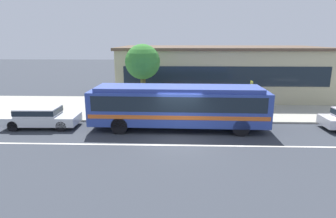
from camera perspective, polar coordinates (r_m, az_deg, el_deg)
The scene contains 9 objects.
ground_plane at distance 16.03m, azimuth 2.27°, elevation -6.18°, with size 120.00×120.00×0.00m, color #33373F.
sidewalk_slab at distance 23.06m, azimuth 2.18°, elevation 0.26°, with size 60.00×8.00×0.12m, color #A1A092.
lane_stripe_center at distance 15.28m, azimuth 2.28°, elevation -7.20°, with size 56.00×0.16×0.01m, color silver.
transit_bus at distance 17.50m, azimuth 2.10°, elevation 0.90°, with size 10.75×2.74×2.68m.
sedan_behind_bus at distance 19.77m, azimuth -23.90°, elevation -1.29°, with size 4.50×1.95×1.29m.
pedestrian_waiting_near_sign at distance 20.24m, azimuth 5.76°, elevation 1.26°, with size 0.48×0.48×1.67m.
bus_stop_sign at distance 20.04m, azimuth 16.11°, elevation 2.69°, with size 0.08×0.44×2.61m.
street_tree_near_stop at distance 20.94m, azimuth -5.06°, elevation 9.17°, with size 2.51×2.51×4.98m.
station_building at distance 27.88m, azimuth 10.09°, elevation 7.26°, with size 18.57×8.49×4.72m.
Camera 1 is at (-0.13, -15.05, 5.51)m, focal length 30.73 mm.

